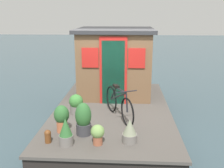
{
  "coord_description": "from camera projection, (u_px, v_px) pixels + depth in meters",
  "views": [
    {
      "loc": [
        -6.33,
        -0.37,
        2.88
      ],
      "look_at": [
        -0.2,
        0.0,
        1.21
      ],
      "focal_mm": 41.77,
      "sensor_mm": 36.0,
      "label": 1
    }
  ],
  "objects": [
    {
      "name": "houseboat_deck",
      "position": [
        112.0,
        117.0,
        6.81
      ],
      "size": [
        4.95,
        2.92,
        0.51
      ],
      "color": "#4C4742",
      "rests_on": "ground_plane"
    },
    {
      "name": "bicycle",
      "position": [
        119.0,
        104.0,
        6.0
      ],
      "size": [
        1.48,
        0.75,
        0.78
      ],
      "color": "black",
      "rests_on": "houseboat_deck"
    },
    {
      "name": "potted_plant_sage",
      "position": [
        130.0,
        131.0,
        4.91
      ],
      "size": [
        0.29,
        0.29,
        0.46
      ],
      "color": "slate",
      "rests_on": "houseboat_deck"
    },
    {
      "name": "ground_plane",
      "position": [
        112.0,
        126.0,
        6.88
      ],
      "size": [
        60.0,
        60.0,
        0.0
      ],
      "primitive_type": "plane",
      "color": "#384C54"
    },
    {
      "name": "potted_plant_fern",
      "position": [
        76.0,
        104.0,
        6.33
      ],
      "size": [
        0.34,
        0.34,
        0.48
      ],
      "color": "slate",
      "rests_on": "houseboat_deck"
    },
    {
      "name": "houseboat_cabin",
      "position": [
        115.0,
        61.0,
        7.8
      ],
      "size": [
        2.2,
        2.22,
        1.95
      ],
      "color": "brown",
      "rests_on": "houseboat_deck"
    },
    {
      "name": "potted_plant_lavender",
      "position": [
        98.0,
        134.0,
        4.82
      ],
      "size": [
        0.26,
        0.26,
        0.39
      ],
      "color": "#935138",
      "rests_on": "houseboat_deck"
    },
    {
      "name": "mooring_bollard",
      "position": [
        48.0,
        136.0,
        4.91
      ],
      "size": [
        0.13,
        0.13,
        0.26
      ],
      "color": "brown",
      "rests_on": "houseboat_deck"
    },
    {
      "name": "potted_plant_mint",
      "position": [
        66.0,
        132.0,
        4.8
      ],
      "size": [
        0.27,
        0.27,
        0.53
      ],
      "color": "slate",
      "rests_on": "houseboat_deck"
    },
    {
      "name": "potted_plant_rosemary",
      "position": [
        83.0,
        119.0,
        5.2
      ],
      "size": [
        0.32,
        0.32,
        0.67
      ],
      "color": "#38383D",
      "rests_on": "houseboat_deck"
    },
    {
      "name": "potted_plant_succulent",
      "position": [
        62.0,
        117.0,
        5.33
      ],
      "size": [
        0.31,
        0.31,
        0.57
      ],
      "color": "#B2603D",
      "rests_on": "houseboat_deck"
    }
  ]
}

